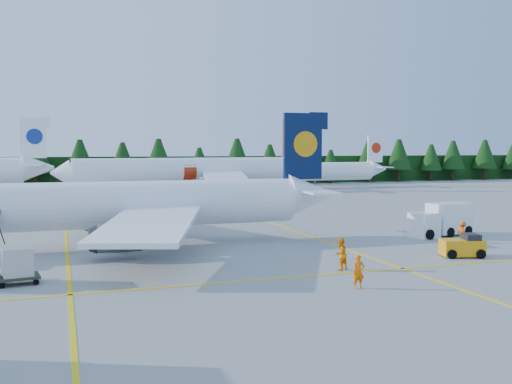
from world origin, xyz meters
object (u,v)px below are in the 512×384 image
object	(u,v)px
baggage_tug	(463,246)
service_truck	(440,220)
airliner_red	(182,171)
airliner_navy	(92,206)

from	to	relation	value
baggage_tug	service_truck	bearing A→B (deg)	78.50
baggage_tug	airliner_red	bearing A→B (deg)	113.28
airliner_navy	service_truck	size ratio (longest dim) A/B	5.96
service_truck	baggage_tug	size ratio (longest dim) A/B	1.94
airliner_red	baggage_tug	bearing A→B (deg)	-88.51
airliner_red	airliner_navy	bearing A→B (deg)	-114.60
airliner_navy	service_truck	xyz separation A→B (m)	(28.98, -3.47, -1.79)
airliner_navy	baggage_tug	size ratio (longest dim) A/B	11.54
airliner_red	service_truck	size ratio (longest dim) A/B	7.15
service_truck	baggage_tug	bearing A→B (deg)	-128.19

